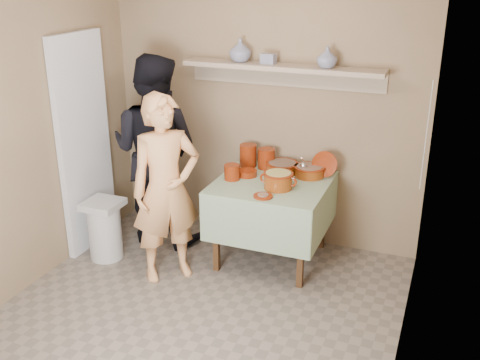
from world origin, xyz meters
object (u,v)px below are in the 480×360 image
at_px(cazuela_rice, 278,179).
at_px(person_helper, 155,151).
at_px(serving_table, 272,194).
at_px(person_cook, 166,189).
at_px(trash_bin, 105,229).

bearing_deg(cazuela_rice, person_helper, 173.59).
height_order(serving_table, cazuela_rice, cazuela_rice).
distance_m(person_cook, serving_table, 0.96).
bearing_deg(person_helper, trash_bin, 64.69).
bearing_deg(serving_table, cazuela_rice, -56.25).
height_order(person_cook, person_helper, person_helper).
relative_size(serving_table, trash_bin, 1.74).
xyz_separation_m(serving_table, cazuela_rice, (0.09, -0.14, 0.20)).
relative_size(person_helper, cazuela_rice, 5.48).
height_order(person_helper, cazuela_rice, person_helper).
bearing_deg(person_cook, cazuela_rice, -16.02).
bearing_deg(person_helper, cazuela_rice, 173.63).
relative_size(cazuela_rice, trash_bin, 0.59).
relative_size(person_cook, person_helper, 0.89).
distance_m(serving_table, cazuela_rice, 0.27).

